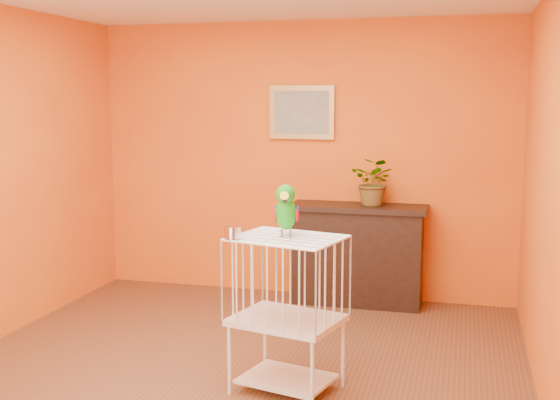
# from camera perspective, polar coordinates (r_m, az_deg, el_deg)

# --- Properties ---
(ground) EXTENTS (4.50, 4.50, 0.00)m
(ground) POSITION_cam_1_polar(r_m,az_deg,el_deg) (4.86, -4.47, -14.45)
(ground) COLOR brown
(ground) RESTS_ON ground
(room_shell) EXTENTS (4.50, 4.50, 4.50)m
(room_shell) POSITION_cam_1_polar(r_m,az_deg,el_deg) (4.50, -4.69, 4.51)
(room_shell) COLOR orange
(room_shell) RESTS_ON ground
(console_cabinet) EXTENTS (1.24, 0.45, 0.92)m
(console_cabinet) POSITION_cam_1_polar(r_m,az_deg,el_deg) (6.49, 6.30, -4.42)
(console_cabinet) COLOR black
(console_cabinet) RESTS_ON ground
(potted_plant) EXTENTS (0.51, 0.53, 0.34)m
(potted_plant) POSITION_cam_1_polar(r_m,az_deg,el_deg) (6.35, 7.66, 1.03)
(potted_plant) COLOR #26722D
(potted_plant) RESTS_ON console_cabinet
(framed_picture) EXTENTS (0.62, 0.04, 0.50)m
(framed_picture) POSITION_cam_1_polar(r_m,az_deg,el_deg) (6.62, 1.77, 7.14)
(framed_picture) COLOR #B0823E
(framed_picture) RESTS_ON room_shell
(birdcage) EXTENTS (0.76, 0.65, 1.01)m
(birdcage) POSITION_cam_1_polar(r_m,az_deg,el_deg) (4.53, 0.56, -9.10)
(birdcage) COLOR white
(birdcage) RESTS_ON ground
(feed_cup) EXTENTS (0.10, 0.10, 0.07)m
(feed_cup) POSITION_cam_1_polar(r_m,az_deg,el_deg) (4.36, -3.90, -2.64)
(feed_cup) COLOR silver
(feed_cup) RESTS_ON birdcage
(parrot) EXTENTS (0.17, 0.31, 0.34)m
(parrot) POSITION_cam_1_polar(r_m,az_deg,el_deg) (4.40, 0.49, -0.79)
(parrot) COLOR #59544C
(parrot) RESTS_ON birdcage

